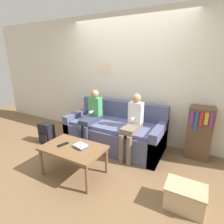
{
  "coord_description": "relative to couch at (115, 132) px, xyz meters",
  "views": [
    {
      "loc": [
        1.49,
        -2.33,
        1.73
      ],
      "look_at": [
        0.0,
        0.42,
        0.76
      ],
      "focal_mm": 28.0,
      "sensor_mm": 36.0,
      "label": 1
    }
  ],
  "objects": [
    {
      "name": "coffee_table",
      "position": [
        -0.13,
        -1.12,
        0.11
      ],
      "size": [
        0.93,
        0.58,
        0.46
      ],
      "color": "brown",
      "rests_on": "ground_plane"
    },
    {
      "name": "book_stack",
      "position": [
        -0.02,
        -1.07,
        0.18
      ],
      "size": [
        0.21,
        0.18,
        0.04
      ],
      "color": "#23519E",
      "rests_on": "coffee_table"
    },
    {
      "name": "person_right",
      "position": [
        0.45,
        -0.21,
        0.34
      ],
      "size": [
        0.24,
        0.59,
        1.14
      ],
      "color": "#756656",
      "rests_on": "ground_plane"
    },
    {
      "name": "person_left",
      "position": [
        -0.42,
        -0.21,
        0.33
      ],
      "size": [
        0.24,
        0.59,
        1.13
      ],
      "color": "#33384C",
      "rests_on": "ground_plane"
    },
    {
      "name": "ground_plane",
      "position": [
        0.0,
        -0.55,
        -0.3
      ],
      "size": [
        10.0,
        10.0,
        0.0
      ],
      "primitive_type": "plane",
      "color": "brown"
    },
    {
      "name": "storage_box",
      "position": [
        1.45,
        -0.99,
        -0.15
      ],
      "size": [
        0.46,
        0.33,
        0.29
      ],
      "color": "#CCB284",
      "rests_on": "ground_plane"
    },
    {
      "name": "tv_remote",
      "position": [
        -0.3,
        -1.14,
        0.17
      ],
      "size": [
        0.09,
        0.17,
        0.02
      ],
      "rotation": [
        0.0,
        0.0,
        -0.3
      ],
      "color": "black",
      "rests_on": "coffee_table"
    },
    {
      "name": "backpack",
      "position": [
        -1.34,
        -0.57,
        -0.09
      ],
      "size": [
        0.3,
        0.22,
        0.43
      ],
      "color": "black",
      "rests_on": "ground_plane"
    },
    {
      "name": "bookshelf",
      "position": [
        1.49,
        0.33,
        0.17
      ],
      "size": [
        0.4,
        0.33,
        0.94
      ],
      "color": "brown",
      "rests_on": "ground_plane"
    },
    {
      "name": "couch",
      "position": [
        0.0,
        0.0,
        0.0
      ],
      "size": [
        1.91,
        0.88,
        0.87
      ],
      "color": "#4C5175",
      "rests_on": "ground_plane"
    },
    {
      "name": "wall_back",
      "position": [
        -0.0,
        0.53,
        1.0
      ],
      "size": [
        8.0,
        0.06,
        2.6
      ],
      "color": "silver",
      "rests_on": "ground_plane"
    }
  ]
}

